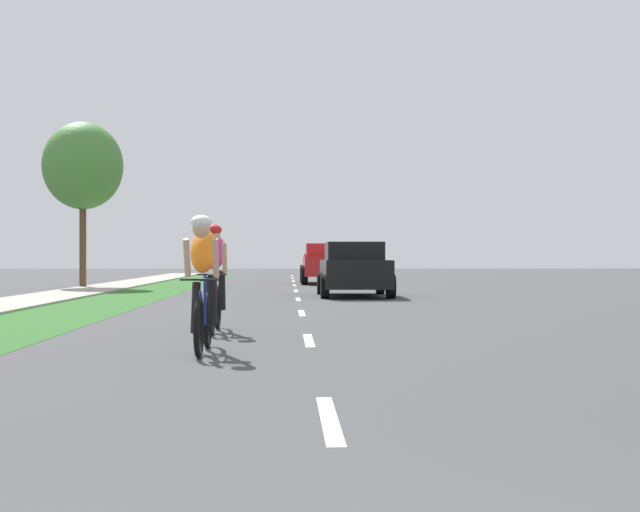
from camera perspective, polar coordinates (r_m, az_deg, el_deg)
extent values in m
plane|color=#424244|center=(21.59, -1.40, -3.00)|extent=(120.00, 120.00, 0.00)
cube|color=#2D6026|center=(22.02, -13.55, -2.93)|extent=(2.25, 70.00, 0.01)
cube|color=#9E998E|center=(22.53, -18.80, -2.86)|extent=(1.95, 70.00, 0.10)
cube|color=white|center=(6.07, 0.61, -10.56)|extent=(0.12, 1.80, 0.01)
cube|color=white|center=(11.61, -0.74, -5.52)|extent=(0.12, 1.80, 0.01)
cube|color=white|center=(17.20, -1.20, -3.74)|extent=(0.12, 1.80, 0.01)
cube|color=white|center=(22.79, -1.44, -2.83)|extent=(0.12, 1.80, 0.01)
cube|color=white|center=(28.38, -1.59, -2.28)|extent=(0.12, 1.80, 0.01)
cube|color=white|center=(33.98, -1.68, -1.92)|extent=(0.12, 1.80, 0.01)
cube|color=white|center=(39.57, -1.75, -1.65)|extent=(0.12, 1.80, 0.01)
cube|color=white|center=(45.17, -1.80, -1.45)|extent=(0.12, 1.80, 0.01)
cube|color=white|center=(50.77, -1.84, -1.30)|extent=(0.12, 1.80, 0.01)
torus|color=black|center=(10.68, -7.35, -4.19)|extent=(0.06, 0.68, 0.68)
torus|color=black|center=(9.65, -7.91, -4.63)|extent=(0.06, 0.68, 0.68)
cylinder|color=#23389E|center=(10.05, -7.67, -3.42)|extent=(0.04, 0.59, 0.43)
cylinder|color=#23389E|center=(10.33, -7.52, -2.77)|extent=(0.04, 0.04, 0.55)
cylinder|color=#23389E|center=(10.09, -7.64, -1.53)|extent=(0.03, 0.55, 0.03)
cylinder|color=black|center=(9.64, -7.90, -1.54)|extent=(0.42, 0.02, 0.02)
ellipsoid|color=orange|center=(10.16, -7.60, 0.34)|extent=(0.30, 0.54, 0.63)
sphere|color=tan|center=(9.88, -7.76, 1.74)|extent=(0.20, 0.20, 0.20)
ellipsoid|color=white|center=(9.89, -7.76, 2.21)|extent=(0.24, 0.28, 0.16)
cylinder|color=tan|center=(9.89, -8.68, -0.11)|extent=(0.07, 0.26, 0.45)
cylinder|color=tan|center=(9.86, -6.83, -0.11)|extent=(0.07, 0.26, 0.45)
cylinder|color=black|center=(10.26, -8.12, -3.35)|extent=(0.10, 0.30, 0.60)
cylinder|color=black|center=(10.19, -7.03, -2.81)|extent=(0.10, 0.25, 0.61)
torus|color=black|center=(13.46, -6.69, -3.33)|extent=(0.06, 0.68, 0.68)
torus|color=black|center=(12.42, -7.07, -3.61)|extent=(0.06, 0.68, 0.68)
cylinder|color=maroon|center=(12.83, -6.91, -2.69)|extent=(0.04, 0.59, 0.43)
cylinder|color=maroon|center=(13.11, -6.81, -2.20)|extent=(0.04, 0.04, 0.55)
cylinder|color=maroon|center=(12.87, -6.89, -1.21)|extent=(0.03, 0.55, 0.03)
cylinder|color=black|center=(12.42, -7.06, -1.21)|extent=(0.42, 0.02, 0.02)
ellipsoid|color=#CC2D8C|center=(12.94, -6.87, 0.26)|extent=(0.30, 0.54, 0.63)
sphere|color=tan|center=(12.66, -6.97, 1.35)|extent=(0.20, 0.20, 0.20)
ellipsoid|color=red|center=(12.66, -6.97, 1.71)|extent=(0.24, 0.28, 0.16)
cylinder|color=tan|center=(12.67, -7.69, -0.10)|extent=(0.07, 0.26, 0.45)
cylinder|color=tan|center=(12.65, -6.25, -0.10)|extent=(0.07, 0.26, 0.45)
cylinder|color=black|center=(13.04, -7.28, -2.65)|extent=(0.10, 0.30, 0.60)
cylinder|color=black|center=(12.97, -6.42, -2.22)|extent=(0.10, 0.25, 0.61)
cube|color=black|center=(24.54, 2.24, -1.15)|extent=(1.76, 4.30, 0.76)
cube|color=black|center=(24.69, 2.21, 0.30)|extent=(1.55, 2.24, 0.52)
cube|color=#1E2833|center=(23.72, 2.39, 0.26)|extent=(1.44, 0.08, 0.44)
cylinder|color=black|center=(23.17, 0.32, -2.01)|extent=(0.22, 0.64, 0.64)
cylinder|color=black|center=(23.31, 4.65, -1.99)|extent=(0.22, 0.64, 0.64)
cylinder|color=black|center=(25.83, 0.06, -1.80)|extent=(0.22, 0.64, 0.64)
cylinder|color=black|center=(25.96, 3.95, -1.80)|extent=(0.22, 0.64, 0.64)
cube|color=red|center=(36.06, 0.49, -0.67)|extent=(1.96, 5.10, 0.76)
cube|color=red|center=(35.30, 0.55, 0.29)|extent=(1.80, 1.78, 0.64)
cube|color=#1E2833|center=(34.58, 0.61, 0.26)|extent=(1.67, 0.08, 0.52)
cube|color=red|center=(37.05, -0.97, -0.19)|extent=(0.08, 2.81, 0.40)
cube|color=red|center=(37.13, 1.81, -0.19)|extent=(0.08, 2.81, 0.40)
cube|color=red|center=(38.57, 0.32, -0.18)|extent=(1.80, 0.08, 0.40)
cylinder|color=black|center=(34.51, -1.01, -1.26)|extent=(0.26, 0.76, 0.76)
cylinder|color=black|center=(34.60, 2.23, -1.26)|extent=(0.26, 0.76, 0.76)
cylinder|color=black|center=(37.57, -1.11, -1.16)|extent=(0.26, 0.76, 0.76)
cylinder|color=black|center=(37.65, 1.88, -1.16)|extent=(0.26, 0.76, 0.76)
cylinder|color=brown|center=(32.36, -15.23, 0.85)|extent=(0.24, 0.24, 3.24)
ellipsoid|color=#478438|center=(32.52, -15.22, 5.71)|extent=(2.85, 2.85, 3.13)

